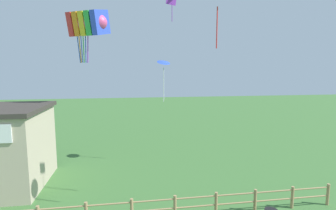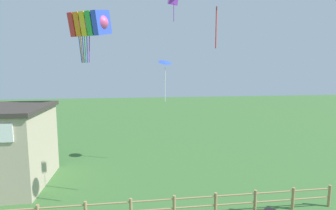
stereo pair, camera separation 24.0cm
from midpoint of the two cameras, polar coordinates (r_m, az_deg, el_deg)
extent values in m
cylinder|color=#9E7F56|center=(12.44, -7.49, -21.76)|extent=(0.14, 0.14, 1.09)
cylinder|color=#9E7F56|center=(12.59, 1.94, -21.33)|extent=(0.14, 0.14, 1.09)
cylinder|color=#9E7F56|center=(13.02, 10.86, -20.43)|extent=(0.14, 0.14, 1.09)
cylinder|color=#9E7F56|center=(13.71, 18.93, -19.20)|extent=(0.14, 0.14, 1.09)
cylinder|color=#9E7F56|center=(14.62, 26.01, -17.82)|extent=(0.14, 0.14, 1.09)
cylinder|color=#9E7F56|center=(15.71, 32.08, -16.41)|extent=(0.14, 0.14, 1.09)
cylinder|color=#9E7F56|center=(12.41, 1.94, -19.79)|extent=(15.36, 0.07, 0.07)
cylinder|color=#9E7F56|center=(12.61, 1.93, -21.54)|extent=(15.36, 0.07, 0.07)
ellipsoid|color=#E54C8C|center=(17.25, -16.23, 16.68)|extent=(2.96, 2.64, 1.61)
cube|color=red|center=(17.77, -18.47, 16.31)|extent=(1.12, 1.59, 1.64)
cube|color=orange|center=(17.51, -17.37, 16.50)|extent=(1.12, 1.59, 1.64)
cube|color=yellow|center=(17.25, -16.23, 16.68)|extent=(1.12, 1.59, 1.64)
cube|color=green|center=(17.00, -15.05, 16.86)|extent=(1.12, 1.59, 1.64)
cube|color=blue|center=(16.75, -13.84, 17.04)|extent=(1.12, 1.59, 1.64)
cylinder|color=blue|center=(17.04, -18.18, 11.65)|extent=(0.18, 0.29, 1.73)
cylinder|color=orange|center=(16.99, -17.92, 11.68)|extent=(0.13, 0.30, 1.73)
cylinder|color=blue|center=(16.95, -17.59, 11.70)|extent=(0.08, 0.30, 1.73)
cylinder|color=green|center=(16.91, -17.22, 11.72)|extent=(0.08, 0.30, 1.73)
cylinder|color=blue|center=(16.88, -16.81, 11.75)|extent=(0.13, 0.30, 1.73)
cylinder|color=purple|center=(16.86, -16.37, 11.77)|extent=(0.18, 0.29, 1.73)
cylinder|color=red|center=(11.16, 11.07, 16.21)|extent=(0.05, 0.05, 1.64)
cylinder|color=purple|center=(20.62, 1.62, 19.56)|extent=(0.05, 0.05, 1.34)
cone|color=blue|center=(18.18, -0.28, 9.33)|extent=(1.12, 1.09, 0.39)
cylinder|color=silver|center=(18.20, -0.27, 4.47)|extent=(0.05, 0.05, 2.36)
camera|label=1|loc=(0.12, -89.48, 0.07)|focal=28.00mm
camera|label=2|loc=(0.12, 90.52, -0.07)|focal=28.00mm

